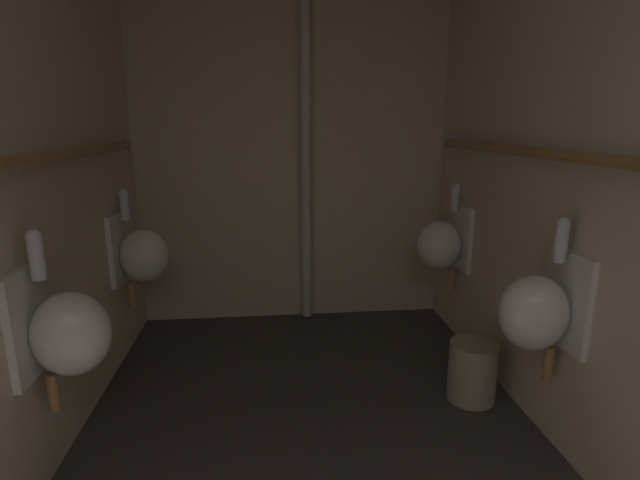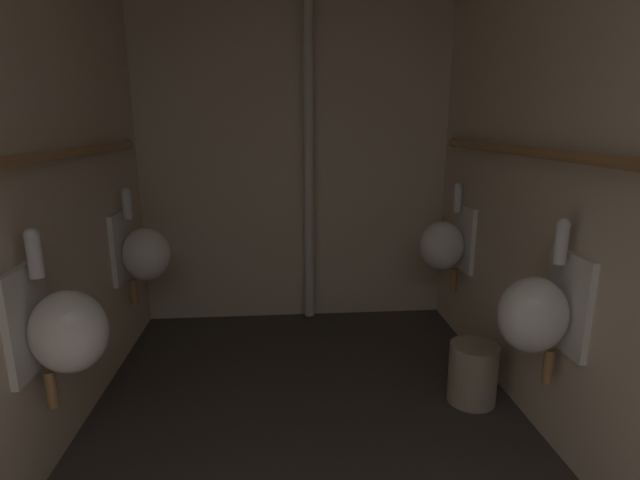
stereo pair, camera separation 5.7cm
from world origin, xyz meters
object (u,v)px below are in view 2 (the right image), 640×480
Objects in this scene: standpipe_back_wall at (309,156)px; waste_bin at (473,373)px; urinal_right_mid at (538,312)px; urinal_left_mid at (63,329)px; urinal_right_far at (445,244)px; urinal_left_far at (143,253)px.

standpipe_back_wall is 1.82m from waste_bin.
urinal_right_mid is at bearing -61.39° from standpipe_back_wall.
urinal_left_mid is 1.00× the size of urinal_right_far.
urinal_left_far is at bearing 149.84° from urinal_right_mid.
standpipe_back_wall is 7.45× the size of waste_bin.
urinal_left_mid is 0.31× the size of standpipe_back_wall.
urinal_left_far is 1.00× the size of urinal_right_far.
urinal_left_far is 2.28m from urinal_right_mid.
urinal_left_mid is 1.00× the size of urinal_right_mid.
urinal_left_far is 1.97m from urinal_right_far.
waste_bin is (-0.08, -0.78, -0.52)m from urinal_right_far.
urinal_left_far is 1.31m from standpipe_back_wall.
urinal_right_far reaches higher than waste_bin.
waste_bin is (1.89, 0.43, -0.52)m from urinal_left_mid.
urinal_left_mid and urinal_right_far have the same top height.
urinal_left_far reaches higher than waste_bin.
standpipe_back_wall is (1.08, 1.65, 0.56)m from urinal_left_mid.
urinal_left_mid and urinal_left_far have the same top height.
urinal_right_far is (1.97, 0.06, 0.00)m from urinal_left_far.
urinal_right_mid is at bearing -30.16° from urinal_left_far.
urinal_left_far is at bearing 90.00° from urinal_left_mid.
urinal_right_mid is (1.97, 0.01, 0.00)m from urinal_left_mid.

